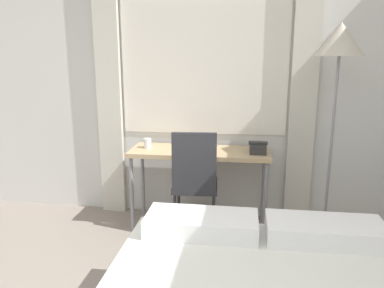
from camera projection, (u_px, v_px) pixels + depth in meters
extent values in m
cube|color=silver|center=(186.00, 82.00, 3.65)|extent=(5.17, 0.05, 2.70)
cube|color=white|center=(204.00, 56.00, 3.54)|extent=(1.59, 0.01, 1.50)
cube|color=beige|center=(109.00, 87.00, 3.69)|extent=(0.24, 0.06, 2.60)
cube|color=beige|center=(304.00, 89.00, 3.44)|extent=(0.24, 0.06, 2.60)
cube|color=tan|center=(200.00, 152.00, 3.47)|extent=(1.29, 0.46, 0.04)
cylinder|color=gray|center=(132.00, 194.00, 3.45)|extent=(0.04, 0.04, 0.71)
cylinder|color=gray|center=(265.00, 201.00, 3.29)|extent=(0.04, 0.04, 0.71)
cylinder|color=gray|center=(143.00, 181.00, 3.82)|extent=(0.04, 0.04, 0.71)
cylinder|color=gray|center=(263.00, 186.00, 3.66)|extent=(0.04, 0.04, 0.71)
cube|color=#333338|center=(195.00, 185.00, 3.41)|extent=(0.43, 0.43, 0.05)
cube|color=#333338|center=(194.00, 162.00, 3.17)|extent=(0.38, 0.06, 0.50)
cylinder|color=#333338|center=(175.00, 217.00, 3.31)|extent=(0.03, 0.03, 0.42)
cylinder|color=#333338|center=(213.00, 218.00, 3.29)|extent=(0.03, 0.03, 0.42)
cylinder|color=#333338|center=(179.00, 202.00, 3.64)|extent=(0.03, 0.03, 0.42)
cylinder|color=#333338|center=(214.00, 203.00, 3.62)|extent=(0.03, 0.03, 0.42)
cube|color=white|center=(202.00, 224.00, 2.35)|extent=(0.70, 0.32, 0.12)
cube|color=white|center=(325.00, 231.00, 2.25)|extent=(0.70, 0.32, 0.12)
cylinder|color=#4C4C51|center=(323.00, 238.00, 3.35)|extent=(0.24, 0.24, 0.03)
cylinder|color=gray|center=(331.00, 151.00, 3.16)|extent=(0.02, 0.02, 1.57)
cone|color=beige|center=(341.00, 39.00, 2.95)|extent=(0.39, 0.39, 0.26)
cube|color=#2D2D2D|center=(258.00, 148.00, 3.35)|extent=(0.15, 0.18, 0.08)
cube|color=#2D2D2D|center=(258.00, 143.00, 3.34)|extent=(0.17, 0.06, 0.02)
cube|color=navy|center=(195.00, 150.00, 3.41)|extent=(0.25, 0.20, 0.02)
cube|color=white|center=(195.00, 150.00, 3.41)|extent=(0.24, 0.19, 0.01)
cylinder|color=white|center=(147.00, 143.00, 3.53)|extent=(0.07, 0.07, 0.09)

